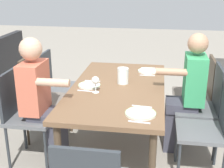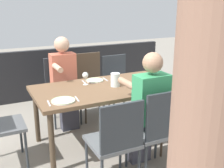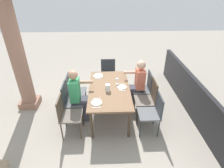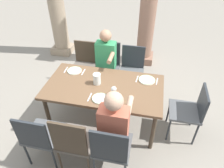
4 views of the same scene
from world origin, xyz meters
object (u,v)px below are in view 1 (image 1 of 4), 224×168
object	(u,v)px
chair_west_south	(55,82)
chair_mid_north	(205,104)
chair_east_south	(24,111)
plate_2	(141,113)
chair_west_north	(199,90)
diner_woman_green	(187,91)
chair_mid_south	(41,93)
diner_man_white	(42,99)
chair_east_north	(211,126)
wine_glass_1	(95,81)
dining_table	(118,93)
water_pitcher	(123,77)
plate_0	(148,71)
plate_1	(89,85)

from	to	relation	value
chair_west_south	chair_mid_north	distance (m)	1.83
chair_east_south	plate_2	distance (m)	1.21
chair_west_north	diner_woman_green	distance (m)	0.52
chair_mid_south	diner_man_white	bearing A→B (deg)	23.46
chair_east_north	wine_glass_1	distance (m)	1.13
chair_west_north	chair_mid_south	distance (m)	1.83
dining_table	wine_glass_1	xyz separation A→B (m)	(0.19, -0.19, 0.19)
dining_table	plate_2	size ratio (longest dim) A/B	6.80
dining_table	diner_man_white	xyz separation A→B (m)	(0.31, -0.69, 0.02)
chair_mid_north	plate_2	xyz separation A→B (m)	(0.76, -0.62, 0.20)
dining_table	water_pitcher	distance (m)	0.19
chair_west_north	water_pitcher	bearing A→B (deg)	-59.56
chair_west_north	chair_east_north	size ratio (longest dim) A/B	1.00
diner_woman_green	plate_0	bearing A→B (deg)	-134.42
wine_glass_1	plate_2	world-z (taller)	wine_glass_1
plate_1	plate_2	world-z (taller)	same
dining_table	chair_east_south	xyz separation A→B (m)	(0.30, -0.88, -0.12)
plate_2	dining_table	bearing A→B (deg)	-156.11
wine_glass_1	plate_2	size ratio (longest dim) A/B	0.63
dining_table	chair_mid_north	bearing A→B (deg)	99.62
chair_mid_north	wine_glass_1	bearing A→B (deg)	-72.52
chair_west_north	chair_mid_south	size ratio (longest dim) A/B	0.94
dining_table	water_pitcher	size ratio (longest dim) A/B	10.49
plate_1	water_pitcher	world-z (taller)	water_pitcher
chair_east_north	diner_man_white	distance (m)	1.58
chair_west_north	diner_man_white	size ratio (longest dim) A/B	0.71
chair_west_south	diner_woman_green	xyz separation A→B (m)	(0.46, 1.58, 0.16)
chair_west_north	chair_mid_south	bearing A→B (deg)	-75.45
water_pitcher	chair_west_south	bearing A→B (deg)	-118.40
dining_table	chair_mid_south	distance (m)	0.91
plate_1	chair_mid_south	bearing A→B (deg)	-105.97
chair_mid_south	diner_woman_green	world-z (taller)	diner_woman_green
diner_man_white	plate_1	size ratio (longest dim) A/B	5.63
plate_0	plate_1	xyz separation A→B (m)	(0.58, -0.56, 0.00)
chair_east_south	plate_0	bearing A→B (deg)	126.65
chair_west_south	chair_west_north	bearing A→B (deg)	90.00
chair_mid_south	plate_2	size ratio (longest dim) A/B	3.83
plate_2	chair_mid_north	bearing A→B (deg)	140.92
plate_1	water_pitcher	xyz separation A→B (m)	(-0.13, 0.33, 0.06)
plate_1	chair_mid_north	bearing A→B (deg)	98.33
plate_2	plate_1	bearing A→B (deg)	-136.46
diner_woman_green	plate_0	xyz separation A→B (m)	(-0.41, -0.42, 0.06)
dining_table	diner_man_white	size ratio (longest dim) A/B	1.36
chair_east_north	plate_0	bearing A→B (deg)	-144.76
chair_west_north	plate_0	size ratio (longest dim) A/B	3.90
water_pitcher	chair_east_north	bearing A→B (deg)	63.75
diner_man_white	chair_east_north	bearing A→B (deg)	90.11
chair_east_south	diner_woman_green	world-z (taller)	diner_woman_green
dining_table	plate_2	distance (m)	0.67
chair_west_south	wine_glass_1	distance (m)	1.11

